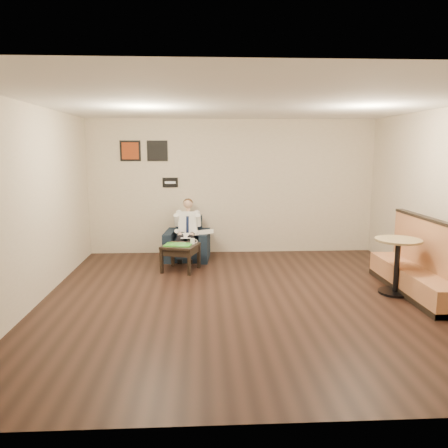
{
  "coord_description": "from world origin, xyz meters",
  "views": [
    {
      "loc": [
        -0.66,
        -6.16,
        2.17
      ],
      "look_at": [
        -0.27,
        1.2,
        0.92
      ],
      "focal_mm": 35.0,
      "sensor_mm": 36.0,
      "label": 1
    }
  ],
  "objects_px": {
    "armchair": "(187,238)",
    "seated_man": "(186,232)",
    "side_table": "(181,258)",
    "smartphone": "(186,243)",
    "cafe_table": "(397,266)",
    "coffee_mug": "(193,241)",
    "green_folder": "(178,245)",
    "banquette": "(416,257)"
  },
  "relations": [
    {
      "from": "armchair",
      "to": "coffee_mug",
      "type": "relative_size",
      "value": 8.58
    },
    {
      "from": "coffee_mug",
      "to": "cafe_table",
      "type": "xyz_separation_m",
      "value": [
        3.12,
        -1.52,
        -0.1
      ]
    },
    {
      "from": "coffee_mug",
      "to": "armchair",
      "type": "bearing_deg",
      "value": 98.93
    },
    {
      "from": "armchair",
      "to": "coffee_mug",
      "type": "height_order",
      "value": "armchair"
    },
    {
      "from": "seated_man",
      "to": "coffee_mug",
      "type": "xyz_separation_m",
      "value": [
        0.13,
        -0.69,
        -0.05
      ]
    },
    {
      "from": "green_folder",
      "to": "banquette",
      "type": "xyz_separation_m",
      "value": [
        3.67,
        -1.44,
        0.08
      ]
    },
    {
      "from": "seated_man",
      "to": "green_folder",
      "type": "xyz_separation_m",
      "value": [
        -0.12,
        -0.76,
        -0.09
      ]
    },
    {
      "from": "seated_man",
      "to": "banquette",
      "type": "relative_size",
      "value": 0.52
    },
    {
      "from": "green_folder",
      "to": "cafe_table",
      "type": "bearing_deg",
      "value": -23.17
    },
    {
      "from": "green_folder",
      "to": "smartphone",
      "type": "relative_size",
      "value": 3.21
    },
    {
      "from": "armchair",
      "to": "seated_man",
      "type": "distance_m",
      "value": 0.19
    },
    {
      "from": "armchair",
      "to": "smartphone",
      "type": "bearing_deg",
      "value": -84.35
    },
    {
      "from": "coffee_mug",
      "to": "banquette",
      "type": "relative_size",
      "value": 0.05
    },
    {
      "from": "smartphone",
      "to": "banquette",
      "type": "relative_size",
      "value": 0.07
    },
    {
      "from": "seated_man",
      "to": "cafe_table",
      "type": "relative_size",
      "value": 1.35
    },
    {
      "from": "smartphone",
      "to": "banquette",
      "type": "distance_m",
      "value": 3.87
    },
    {
      "from": "armchair",
      "to": "smartphone",
      "type": "xyz_separation_m",
      "value": [
        0.01,
        -0.71,
        0.06
      ]
    },
    {
      "from": "coffee_mug",
      "to": "banquette",
      "type": "height_order",
      "value": "banquette"
    },
    {
      "from": "seated_man",
      "to": "side_table",
      "type": "xyz_separation_m",
      "value": [
        -0.09,
        -0.75,
        -0.34
      ]
    },
    {
      "from": "seated_man",
      "to": "cafe_table",
      "type": "xyz_separation_m",
      "value": [
        3.25,
        -2.2,
        -0.15
      ]
    },
    {
      "from": "seated_man",
      "to": "green_folder",
      "type": "height_order",
      "value": "seated_man"
    },
    {
      "from": "side_table",
      "to": "armchair",
      "type": "bearing_deg",
      "value": 83.51
    },
    {
      "from": "cafe_table",
      "to": "banquette",
      "type": "bearing_deg",
      "value": 0.64
    },
    {
      "from": "cafe_table",
      "to": "coffee_mug",
      "type": "bearing_deg",
      "value": 154.08
    },
    {
      "from": "smartphone",
      "to": "green_folder",
      "type": "bearing_deg",
      "value": -103.96
    },
    {
      "from": "side_table",
      "to": "smartphone",
      "type": "relative_size",
      "value": 3.93
    },
    {
      "from": "seated_man",
      "to": "cafe_table",
      "type": "distance_m",
      "value": 3.93
    },
    {
      "from": "armchair",
      "to": "smartphone",
      "type": "height_order",
      "value": "armchair"
    },
    {
      "from": "banquette",
      "to": "green_folder",
      "type": "bearing_deg",
      "value": 158.53
    },
    {
      "from": "coffee_mug",
      "to": "smartphone",
      "type": "distance_m",
      "value": 0.15
    },
    {
      "from": "green_folder",
      "to": "banquette",
      "type": "height_order",
      "value": "banquette"
    },
    {
      "from": "green_folder",
      "to": "smartphone",
      "type": "bearing_deg",
      "value": 47.5
    },
    {
      "from": "coffee_mug",
      "to": "cafe_table",
      "type": "distance_m",
      "value": 3.47
    },
    {
      "from": "armchair",
      "to": "cafe_table",
      "type": "height_order",
      "value": "cafe_table"
    },
    {
      "from": "green_folder",
      "to": "smartphone",
      "type": "xyz_separation_m",
      "value": [
        0.14,
        0.15,
        -0.0
      ]
    },
    {
      "from": "seated_man",
      "to": "coffee_mug",
      "type": "height_order",
      "value": "seated_man"
    },
    {
      "from": "cafe_table",
      "to": "smartphone",
      "type": "bearing_deg",
      "value": 153.69
    },
    {
      "from": "coffee_mug",
      "to": "banquette",
      "type": "xyz_separation_m",
      "value": [
        3.41,
        -1.51,
        0.04
      ]
    },
    {
      "from": "armchair",
      "to": "seated_man",
      "type": "bearing_deg",
      "value": -90.0
    },
    {
      "from": "side_table",
      "to": "cafe_table",
      "type": "relative_size",
      "value": 0.69
    },
    {
      "from": "smartphone",
      "to": "cafe_table",
      "type": "xyz_separation_m",
      "value": [
        3.24,
        -1.6,
        -0.06
      ]
    },
    {
      "from": "smartphone",
      "to": "seated_man",
      "type": "bearing_deg",
      "value": 120.15
    }
  ]
}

